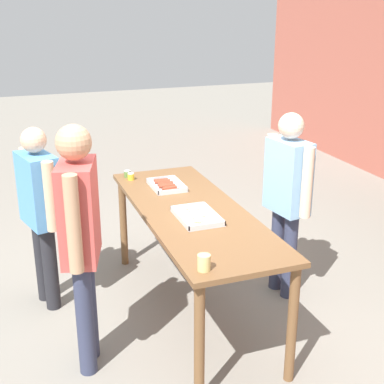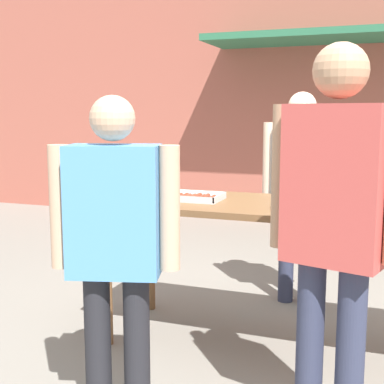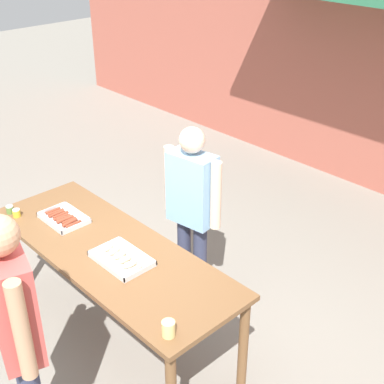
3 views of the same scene
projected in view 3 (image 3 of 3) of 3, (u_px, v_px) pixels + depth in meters
name	position (u px, v px, depth m)	size (l,w,h in m)	color
ground_plane	(118.00, 342.00, 4.46)	(24.00, 24.00, 0.00)	gray
serving_table	(111.00, 261.00, 4.06)	(2.26, 0.81, 0.94)	brown
food_tray_sausages	(64.00, 218.00, 4.36)	(0.39, 0.27, 0.04)	silver
food_tray_buns	(122.00, 259.00, 3.86)	(0.44, 0.29, 0.06)	silver
condiment_jar_mustard	(10.00, 209.00, 4.45)	(0.06, 0.06, 0.07)	#567A38
condiment_jar_ketchup	(17.00, 213.00, 4.40)	(0.06, 0.06, 0.07)	gold
beer_cup	(168.00, 329.00, 3.18)	(0.08, 0.08, 0.10)	#DBC67A
person_server_behind_table	(192.00, 201.00, 4.53)	(0.58, 0.28, 1.66)	#333851
person_customer_with_cup	(16.00, 322.00, 3.11)	(0.59, 0.33, 1.79)	#333851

